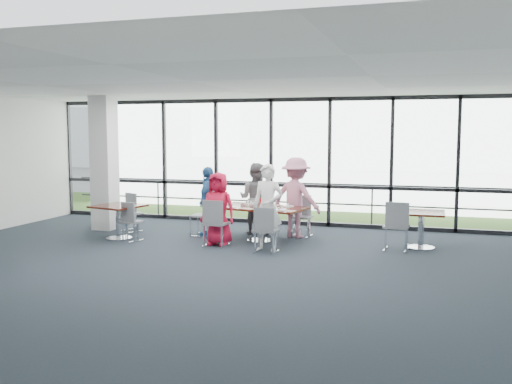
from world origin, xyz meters
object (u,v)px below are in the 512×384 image
(structural_column, at_px, (104,163))
(side_table_left, at_px, (118,210))
(main_table, at_px, (260,213))
(diner_end, at_px, (209,202))
(chair_main_fr, at_px, (301,217))
(chair_main_nr, at_px, (266,230))
(chair_spare_r, at_px, (396,227))
(chair_main_nl, at_px, (216,223))
(chair_main_end, at_px, (203,215))
(chair_spare_la, at_px, (130,222))
(side_table_right, at_px, (421,217))
(diner_near_right, at_px, (268,207))
(diner_near_left, at_px, (218,209))
(diner_far_right, at_px, (296,198))
(diner_far_left, at_px, (255,198))
(chair_main_fl, at_px, (262,216))
(chair_spare_lb, at_px, (131,213))

(structural_column, height_order, side_table_left, structural_column)
(main_table, height_order, diner_end, diner_end)
(diner_end, xyz_separation_m, chair_main_fr, (2.01, 0.56, -0.34))
(chair_main_nr, height_order, chair_main_fr, chair_main_fr)
(side_table_left, xyz_separation_m, chair_spare_r, (5.92, 0.55, -0.16))
(chair_main_nl, distance_m, chair_main_end, 1.22)
(chair_main_fr, bearing_deg, side_table_left, 27.95)
(side_table_left, relative_size, chair_main_end, 1.22)
(chair_main_end, bearing_deg, side_table_left, -58.83)
(chair_spare_la, bearing_deg, structural_column, 156.67)
(side_table_right, distance_m, diner_near_right, 3.12)
(diner_near_left, bearing_deg, chair_spare_la, -171.69)
(diner_near_right, xyz_separation_m, diner_far_right, (0.21, 1.54, 0.03))
(chair_spare_la, bearing_deg, diner_far_right, 42.36)
(side_table_right, height_order, diner_far_left, diner_far_left)
(chair_main_nr, height_order, chair_main_fl, chair_main_nr)
(diner_near_left, xyz_separation_m, chair_main_nr, (1.16, -0.45, -0.32))
(side_table_left, xyz_separation_m, side_table_right, (6.38, 0.93, -0.01))
(side_table_right, distance_m, chair_main_nr, 3.18)
(structural_column, distance_m, side_table_right, 7.42)
(diner_near_left, bearing_deg, diner_end, 126.30)
(diner_far_right, height_order, chair_main_nl, diner_far_right)
(side_table_right, relative_size, chair_main_nr, 1.02)
(diner_near_left, bearing_deg, side_table_right, 16.06)
(side_table_right, relative_size, diner_far_left, 0.55)
(diner_near_left, relative_size, chair_main_nr, 1.72)
(main_table, bearing_deg, chair_main_fl, 115.79)
(chair_main_nr, height_order, chair_spare_la, chair_main_nr)
(structural_column, height_order, chair_main_nr, structural_column)
(diner_far_left, bearing_deg, main_table, 117.73)
(side_table_right, height_order, diner_end, diner_end)
(diner_near_left, bearing_deg, diner_far_left, 80.78)
(chair_main_nl, height_order, chair_spare_la, chair_main_nl)
(chair_spare_lb, bearing_deg, chair_main_fr, -147.36)
(side_table_right, bearing_deg, chair_spare_la, -169.99)
(diner_far_right, bearing_deg, chair_main_fl, -2.45)
(main_table, height_order, diner_near_right, diner_near_right)
(diner_end, xyz_separation_m, chair_main_nl, (0.57, -1.00, -0.31))
(main_table, height_order, diner_far_left, diner_far_left)
(diner_near_left, distance_m, chair_main_end, 1.16)
(chair_main_fl, height_order, chair_main_end, chair_main_end)
(diner_far_right, xyz_separation_m, diner_end, (-1.91, -0.45, -0.11))
(structural_column, relative_size, main_table, 1.53)
(side_table_right, relative_size, chair_main_nl, 0.95)
(structural_column, xyz_separation_m, chair_main_nl, (3.31, -1.14, -1.13))
(chair_main_fl, bearing_deg, diner_far_right, 173.06)
(diner_far_left, xyz_separation_m, diner_end, (-0.91, -0.62, -0.03))
(diner_near_right, bearing_deg, chair_main_nr, -76.05)
(chair_main_nr, xyz_separation_m, chair_main_fr, (0.28, 1.89, 0.01))
(chair_main_fl, xyz_separation_m, chair_spare_lb, (-3.02, -0.75, 0.03))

